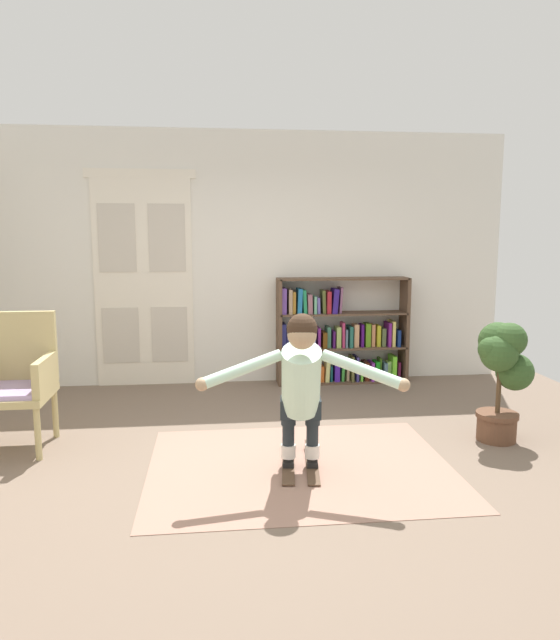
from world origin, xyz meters
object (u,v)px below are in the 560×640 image
bookshelf (337,336)px  skis_pair (300,462)px  potted_plant (502,366)px  wicker_chair (14,377)px  person_skier (301,380)px

bookshelf → skis_pair: bookshelf is taller
potted_plant → bookshelf: bearing=115.1°
wicker_chair → potted_plant: wicker_chair is taller
wicker_chair → skis_pair: wicker_chair is taller
bookshelf → person_skier: size_ratio=1.09×
skis_pair → person_skier: bearing=-97.2°
bookshelf → person_skier: (-0.82, -2.61, 0.17)m
potted_plant → person_skier: size_ratio=0.72×
bookshelf → skis_pair: size_ratio=1.98×
wicker_chair → bookshelf: bearing=29.8°
skis_pair → wicker_chair: bearing=163.4°
bookshelf → potted_plant: 2.29m
potted_plant → skis_pair: (-1.76, -0.36, -0.62)m
wicker_chair → potted_plant: bearing=-4.5°
skis_pair → person_skier: (-0.02, -0.19, 0.70)m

